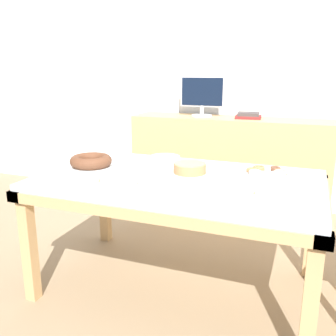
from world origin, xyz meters
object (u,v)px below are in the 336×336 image
computer_monitor (202,97)px  cake_golden_bundt (91,162)px  tealight_centre (254,195)px  book_stack (248,116)px  tealight_right_edge (99,182)px  plate_stack (165,159)px  cake_chocolate_round (190,170)px  tealight_near_front (137,184)px  pastry_platter (267,173)px

computer_monitor → cake_golden_bundt: size_ratio=1.56×
computer_monitor → tealight_centre: (0.76, -1.67, -0.36)m
book_stack → tealight_right_edge: (-0.54, -1.76, -0.20)m
plate_stack → tealight_right_edge: (-0.15, -0.62, -0.01)m
cake_chocolate_round → tealight_near_front: size_ratio=7.83×
pastry_platter → tealight_centre: size_ratio=8.49×
pastry_platter → tealight_near_front: (-0.64, -0.49, -0.00)m
computer_monitor → tealight_near_front: (0.12, -1.72, -0.36)m
pastry_platter → computer_monitor: bearing=121.8°
book_stack → tealight_right_edge: bearing=-106.9°
computer_monitor → tealight_near_front: size_ratio=10.60×
computer_monitor → book_stack: size_ratio=1.72×
cake_golden_bundt → pastry_platter: (1.09, 0.23, -0.03)m
cake_golden_bundt → book_stack: bearing=62.2°
cake_chocolate_round → tealight_near_front: bearing=-121.5°
book_stack → plate_stack: book_stack is taller
tealight_right_edge → tealight_near_front: bearing=10.8°
cake_chocolate_round → cake_golden_bundt: size_ratio=1.15×
tealight_right_edge → tealight_centre: same height
computer_monitor → cake_chocolate_round: (0.33, -1.39, -0.34)m
book_stack → tealight_right_edge: book_stack is taller
tealight_near_front → tealight_centre: size_ratio=1.00×
plate_stack → cake_golden_bundt: bearing=-140.0°
book_stack → plate_stack: (-0.38, -1.14, -0.19)m
cake_golden_bundt → tealight_near_front: bearing=-29.2°
computer_monitor → cake_golden_bundt: bearing=-102.6°
computer_monitor → cake_golden_bundt: 1.54m
cake_chocolate_round → tealight_centre: size_ratio=7.83×
pastry_platter → tealight_near_front: size_ratio=8.49×
plate_stack → pastry_platter: bearing=-7.5°
cake_golden_bundt → tealight_near_front: (0.45, -0.25, -0.03)m
computer_monitor → tealight_right_edge: 1.80m
cake_chocolate_round → plate_stack: size_ratio=1.49×
tealight_right_edge → pastry_platter: bearing=31.6°
cake_golden_bundt → tealight_right_edge: 0.38m
tealight_near_front → pastry_platter: bearing=37.2°
book_stack → pastry_platter: (0.32, -1.24, -0.20)m
pastry_platter → tealight_right_edge: bearing=-148.4°
tealight_centre → tealight_right_edge: bearing=-174.1°
cake_chocolate_round → plate_stack: (-0.26, 0.25, -0.01)m
book_stack → cake_golden_bundt: bearing=-117.8°
computer_monitor → pastry_platter: size_ratio=1.25×
cake_chocolate_round → tealight_right_edge: (-0.42, -0.37, -0.02)m
pastry_platter → book_stack: bearing=104.5°
tealight_near_front → tealight_centre: 0.63m
book_stack → computer_monitor: bearing=-179.8°
computer_monitor → book_stack: 0.47m
computer_monitor → tealight_right_edge: computer_monitor is taller
computer_monitor → tealight_centre: size_ratio=10.60×
computer_monitor → cake_chocolate_round: 1.47m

